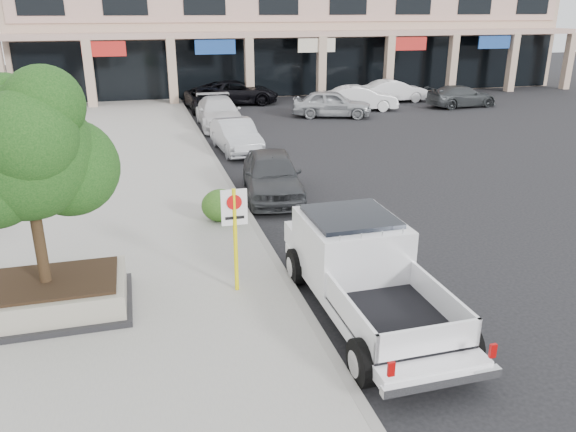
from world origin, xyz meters
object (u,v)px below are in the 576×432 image
at_px(lot_car_f, 394,91).
at_px(pickup_truck, 370,276).
at_px(curb_car_b, 236,136).
at_px(lot_car_b, 360,98).
at_px(planter, 49,296).
at_px(lot_car_e, 353,96).
at_px(planter_tree, 34,152).
at_px(lot_car_d, 237,92).
at_px(lot_car_c, 461,96).
at_px(curb_car_a, 272,174).
at_px(curb_car_c, 219,113).
at_px(no_parking_sign, 235,226).
at_px(curb_car_d, 207,99).
at_px(lot_car_a, 332,104).

bearing_deg(lot_car_f, pickup_truck, 157.23).
height_order(curb_car_b, lot_car_b, lot_car_b).
relative_size(lot_car_b, lot_car_f, 1.03).
height_order(planter, pickup_truck, pickup_truck).
bearing_deg(curb_car_b, lot_car_b, 38.70).
distance_m(pickup_truck, lot_car_e, 26.43).
bearing_deg(pickup_truck, planter_tree, 162.53).
height_order(planter, lot_car_d, lot_car_d).
distance_m(lot_car_c, lot_car_f, 4.43).
bearing_deg(curb_car_a, curb_car_b, 98.13).
xyz_separation_m(planter_tree, lot_car_d, (8.44, 25.62, -2.66)).
height_order(curb_car_a, curb_car_c, same).
bearing_deg(lot_car_d, pickup_truck, -177.96).
bearing_deg(curb_car_b, curb_car_a, -93.67).
relative_size(planter, no_parking_sign, 1.39).
bearing_deg(curb_car_d, lot_car_b, -17.10).
relative_size(pickup_truck, lot_car_f, 1.36).
height_order(planter_tree, pickup_truck, planter_tree).
relative_size(curb_car_b, lot_car_d, 0.78).
xyz_separation_m(curb_car_b, curb_car_d, (0.20, 10.82, -0.00)).
distance_m(lot_car_a, lot_car_f, 7.31).
relative_size(planter_tree, curb_car_d, 0.80).
height_order(lot_car_a, lot_car_d, lot_car_a).
distance_m(curb_car_a, lot_car_c, 21.55).
xyz_separation_m(curb_car_a, curb_car_d, (0.17, 17.30, -0.07)).
height_order(curb_car_d, lot_car_a, lot_car_a).
distance_m(lot_car_a, lot_car_b, 2.99).
bearing_deg(curb_car_a, lot_car_f, 61.88).
xyz_separation_m(no_parking_sign, lot_car_a, (9.19, 19.82, -0.86)).
height_order(lot_car_a, lot_car_f, lot_car_a).
xyz_separation_m(no_parking_sign, lot_car_f, (15.14, 24.07, -0.91)).
height_order(planter_tree, lot_car_b, planter_tree).
relative_size(planter_tree, lot_car_e, 1.03).
xyz_separation_m(planter, lot_car_d, (8.58, 25.77, 0.28)).
distance_m(curb_car_d, lot_car_e, 9.26).
xyz_separation_m(pickup_truck, lot_car_e, (9.39, 24.70, -0.27)).
bearing_deg(planter_tree, lot_car_a, 56.66).
height_order(planter_tree, lot_car_f, planter_tree).
relative_size(lot_car_b, lot_car_d, 0.82).
xyz_separation_m(pickup_truck, lot_car_b, (9.26, 23.14, -0.19)).
relative_size(no_parking_sign, lot_car_e, 0.59).
bearing_deg(curb_car_b, no_parking_sign, -104.21).
relative_size(curb_car_c, lot_car_b, 1.18).
height_order(lot_car_a, lot_car_b, lot_car_a).
bearing_deg(planter_tree, lot_car_d, 71.76).
bearing_deg(curb_car_c, no_parking_sign, -96.48).
relative_size(planter_tree, curb_car_a, 0.89).
height_order(planter, no_parking_sign, no_parking_sign).
distance_m(planter, curb_car_a, 8.92).
bearing_deg(lot_car_a, curb_car_d, 78.74).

